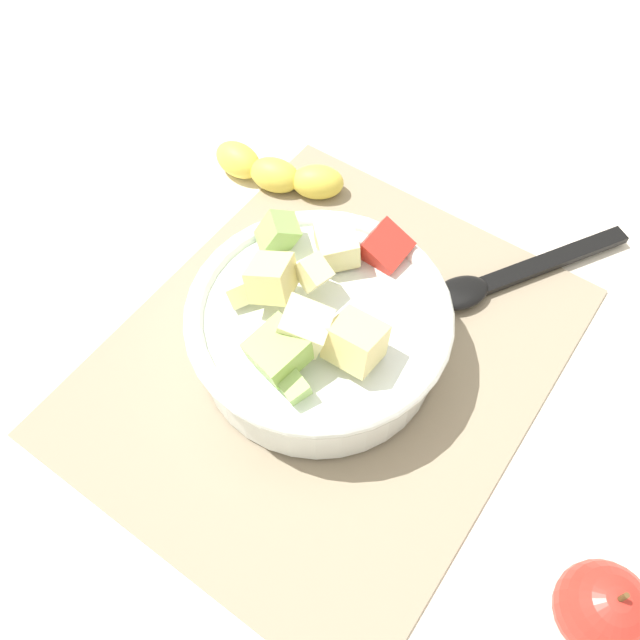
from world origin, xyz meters
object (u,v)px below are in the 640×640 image
at_px(salad_bowl, 320,325).
at_px(banana_whole, 276,172).
at_px(whole_apple, 602,609).
at_px(serving_spoon, 501,279).

distance_m(salad_bowl, banana_whole, 0.22).
bearing_deg(whole_apple, banana_whole, -116.15).
bearing_deg(banana_whole, salad_bowl, 47.28).
xyz_separation_m(salad_bowl, serving_spoon, (-0.16, 0.10, -0.04)).
bearing_deg(serving_spoon, salad_bowl, -31.28).
xyz_separation_m(serving_spoon, banana_whole, (0.01, -0.26, 0.01)).
distance_m(whole_apple, banana_whole, 0.50).
xyz_separation_m(salad_bowl, whole_apple, (0.07, 0.29, -0.01)).
height_order(serving_spoon, whole_apple, whole_apple).
relative_size(serving_spoon, banana_whole, 1.32).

